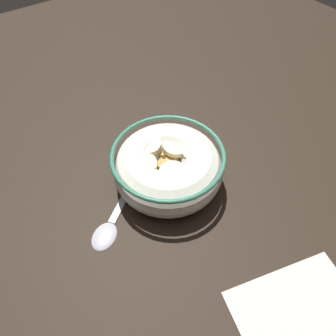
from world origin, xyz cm
name	(u,v)px	position (x,y,z in cm)	size (l,w,h in cm)	color
ground_plane	(168,185)	(0.00, 0.00, -1.00)	(139.53, 139.53, 2.00)	black
cereal_bowl	(168,166)	(-0.02, -0.01, 3.32)	(15.73, 15.73, 6.15)	silver
spoon	(113,219)	(10.00, 1.00, 0.33)	(15.15, 11.38, 0.80)	#A5A5AD
folded_napkin	(296,307)	(-1.11, 22.95, 0.15)	(14.45, 8.67, 0.30)	beige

